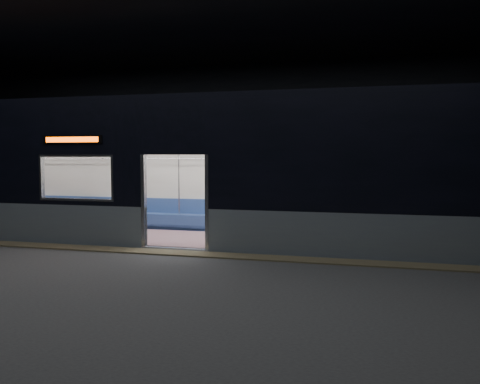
% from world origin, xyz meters
% --- Properties ---
extents(station_floor, '(24.00, 14.00, 0.01)m').
position_xyz_m(station_floor, '(0.00, 0.00, -0.01)').
color(station_floor, '#47494C').
rests_on(station_floor, ground).
extents(station_envelope, '(24.00, 14.00, 5.00)m').
position_xyz_m(station_envelope, '(0.00, 0.00, 3.66)').
color(station_envelope, black).
rests_on(station_envelope, station_floor).
extents(tactile_strip, '(22.80, 0.50, 0.03)m').
position_xyz_m(tactile_strip, '(0.00, 0.55, 0.01)').
color(tactile_strip, '#8C7F59').
rests_on(tactile_strip, station_floor).
extents(metro_car, '(18.00, 3.04, 3.35)m').
position_xyz_m(metro_car, '(-0.00, 2.54, 1.85)').
color(metro_car, gray).
rests_on(metro_car, station_floor).
extents(passenger, '(0.36, 0.62, 1.29)m').
position_xyz_m(passenger, '(1.33, 3.55, 0.76)').
color(passenger, black).
rests_on(passenger, metro_car).
extents(handbag, '(0.25, 0.21, 0.12)m').
position_xyz_m(handbag, '(1.38, 3.34, 0.65)').
color(handbag, black).
rests_on(handbag, passenger).
extents(transit_map, '(0.98, 0.03, 0.63)m').
position_xyz_m(transit_map, '(1.01, 3.85, 1.47)').
color(transit_map, white).
rests_on(transit_map, metro_car).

